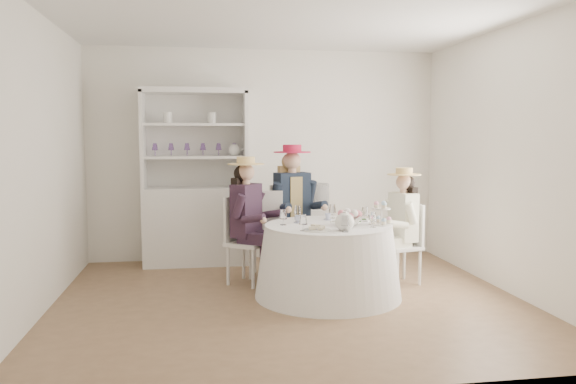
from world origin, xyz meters
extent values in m
plane|color=brown|center=(0.00, 0.00, 0.00)|extent=(4.50, 4.50, 0.00)
plane|color=white|center=(0.00, 0.00, 2.70)|extent=(4.50, 4.50, 0.00)
plane|color=white|center=(0.00, 2.00, 1.35)|extent=(4.50, 0.00, 4.50)
plane|color=white|center=(0.00, -2.00, 1.35)|extent=(4.50, 0.00, 4.50)
plane|color=white|center=(-2.25, 0.00, 1.35)|extent=(0.00, 4.50, 4.50)
plane|color=white|center=(2.25, 0.00, 1.35)|extent=(0.00, 4.50, 4.50)
cone|color=white|center=(0.40, 0.09, 0.35)|extent=(1.46, 1.46, 0.70)
cylinder|color=white|center=(0.40, 0.09, 0.71)|extent=(1.26, 1.26, 0.02)
cube|color=silver|center=(-0.90, 1.75, 0.48)|extent=(1.30, 0.53, 0.96)
cube|color=silver|center=(-0.90, 1.96, 1.55)|extent=(1.28, 0.09, 1.18)
cube|color=silver|center=(-0.90, 1.75, 2.14)|extent=(1.30, 0.53, 0.06)
cube|color=silver|center=(-1.52, 1.75, 1.55)|extent=(0.06, 0.48, 1.18)
cube|color=silver|center=(-0.28, 1.75, 1.55)|extent=(0.06, 0.48, 1.18)
cube|color=silver|center=(-0.90, 1.75, 1.34)|extent=(1.21, 0.47, 0.03)
cube|color=silver|center=(-0.90, 1.75, 1.73)|extent=(1.21, 0.47, 0.03)
sphere|color=white|center=(-0.42, 1.75, 1.42)|extent=(0.15, 0.15, 0.15)
cube|color=silver|center=(0.63, 1.75, 0.34)|extent=(0.49, 0.49, 0.67)
cylinder|color=black|center=(0.63, 1.75, 0.83)|extent=(0.35, 0.35, 0.31)
cube|color=silver|center=(-0.34, 0.69, 0.44)|extent=(0.55, 0.55, 0.04)
cylinder|color=silver|center=(-0.31, 0.47, 0.21)|extent=(0.04, 0.04, 0.43)
cylinder|color=silver|center=(-0.13, 0.72, 0.21)|extent=(0.04, 0.04, 0.43)
cylinder|color=silver|center=(-0.56, 0.66, 0.21)|extent=(0.04, 0.04, 0.43)
cylinder|color=silver|center=(-0.38, 0.91, 0.21)|extent=(0.04, 0.04, 0.43)
cube|color=silver|center=(-0.48, 0.80, 0.70)|extent=(0.24, 0.31, 0.49)
cube|color=black|center=(-0.36, 0.70, 0.80)|extent=(0.37, 0.40, 0.57)
cube|color=black|center=(-0.30, 0.55, 0.52)|extent=(0.34, 0.30, 0.12)
cylinder|color=black|center=(-0.19, 0.47, 0.22)|extent=(0.10, 0.10, 0.45)
cylinder|color=black|center=(-0.45, 0.52, 0.87)|extent=(0.19, 0.17, 0.27)
cube|color=black|center=(-0.20, 0.69, 0.52)|extent=(0.34, 0.30, 0.12)
cylinder|color=black|center=(-0.09, 0.61, 0.22)|extent=(0.10, 0.10, 0.45)
cylinder|color=black|center=(-0.21, 0.84, 0.87)|extent=(0.19, 0.17, 0.27)
cylinder|color=#D8A889|center=(-0.36, 0.70, 1.10)|extent=(0.09, 0.09, 0.08)
sphere|color=#D8A889|center=(-0.36, 0.70, 1.21)|extent=(0.19, 0.19, 0.19)
sphere|color=black|center=(-0.40, 0.73, 1.19)|extent=(0.19, 0.19, 0.19)
cube|color=black|center=(-0.42, 0.75, 0.96)|extent=(0.20, 0.23, 0.37)
cylinder|color=#DDB76B|center=(-0.36, 0.70, 1.30)|extent=(0.39, 0.39, 0.01)
cylinder|color=#DDB76B|center=(-0.36, 0.70, 1.34)|extent=(0.19, 0.19, 0.08)
cube|color=silver|center=(0.20, 1.03, 0.48)|extent=(0.53, 0.53, 0.04)
cylinder|color=silver|center=(0.09, 0.81, 0.23)|extent=(0.04, 0.04, 0.47)
cylinder|color=silver|center=(0.41, 0.91, 0.23)|extent=(0.04, 0.04, 0.47)
cylinder|color=silver|center=(-0.01, 1.14, 0.23)|extent=(0.04, 0.04, 0.47)
cylinder|color=silver|center=(0.32, 1.24, 0.23)|extent=(0.04, 0.04, 0.47)
cube|color=silver|center=(0.15, 1.21, 0.76)|extent=(0.40, 0.15, 0.53)
cube|color=#17202F|center=(0.20, 1.05, 0.87)|extent=(0.43, 0.31, 0.62)
cube|color=tan|center=(0.20, 1.05, 0.87)|extent=(0.21, 0.27, 0.53)
cube|color=#17202F|center=(0.15, 0.88, 0.56)|extent=(0.24, 0.39, 0.13)
cylinder|color=#17202F|center=(0.19, 0.73, 0.24)|extent=(0.11, 0.11, 0.49)
cylinder|color=#17202F|center=(0.00, 0.94, 0.94)|extent=(0.14, 0.20, 0.29)
cube|color=#17202F|center=(0.33, 0.93, 0.56)|extent=(0.24, 0.39, 0.13)
cylinder|color=#17202F|center=(0.37, 0.79, 0.24)|extent=(0.11, 0.11, 0.49)
cylinder|color=#17202F|center=(0.42, 1.07, 0.94)|extent=(0.14, 0.20, 0.29)
cylinder|color=#D8A889|center=(0.20, 1.05, 1.20)|extent=(0.10, 0.10, 0.08)
sphere|color=#D8A889|center=(0.20, 1.05, 1.32)|extent=(0.20, 0.20, 0.20)
sphere|color=tan|center=(0.18, 1.09, 1.30)|extent=(0.20, 0.20, 0.20)
cube|color=tan|center=(0.17, 1.13, 1.05)|extent=(0.27, 0.15, 0.40)
cylinder|color=#BE1C40|center=(0.20, 1.05, 1.41)|extent=(0.42, 0.42, 0.01)
cylinder|color=#BE1C40|center=(0.20, 1.05, 1.45)|extent=(0.21, 0.21, 0.08)
cube|color=silver|center=(1.29, 0.44, 0.40)|extent=(0.44, 0.44, 0.04)
cylinder|color=silver|center=(1.12, 0.54, 0.20)|extent=(0.03, 0.03, 0.39)
cylinder|color=silver|center=(1.19, 0.27, 0.20)|extent=(0.03, 0.03, 0.39)
cylinder|color=silver|center=(1.39, 0.61, 0.20)|extent=(0.03, 0.03, 0.39)
cylinder|color=silver|center=(1.47, 0.34, 0.20)|extent=(0.03, 0.03, 0.39)
cube|color=silver|center=(1.45, 0.48, 0.64)|extent=(0.11, 0.33, 0.45)
cube|color=white|center=(1.31, 0.45, 0.73)|extent=(0.25, 0.36, 0.52)
cube|color=white|center=(1.17, 0.49, 0.47)|extent=(0.32, 0.19, 0.11)
cylinder|color=white|center=(1.05, 0.46, 0.20)|extent=(0.09, 0.09, 0.41)
cylinder|color=white|center=(1.23, 0.61, 0.79)|extent=(0.17, 0.12, 0.24)
cube|color=white|center=(1.21, 0.34, 0.47)|extent=(0.32, 0.19, 0.11)
cylinder|color=white|center=(1.09, 0.30, 0.20)|extent=(0.09, 0.09, 0.41)
cylinder|color=white|center=(1.32, 0.26, 0.79)|extent=(0.17, 0.12, 0.24)
cylinder|color=#D8A889|center=(1.31, 0.45, 1.01)|extent=(0.08, 0.08, 0.07)
sphere|color=#D8A889|center=(1.31, 0.45, 1.10)|extent=(0.17, 0.17, 0.17)
sphere|color=black|center=(1.35, 0.46, 1.09)|extent=(0.17, 0.17, 0.17)
cube|color=black|center=(1.38, 0.46, 0.88)|extent=(0.12, 0.22, 0.34)
cylinder|color=#DDB76B|center=(1.31, 0.45, 1.18)|extent=(0.36, 0.36, 0.01)
cylinder|color=#DDB76B|center=(1.31, 0.45, 1.22)|extent=(0.18, 0.18, 0.07)
cube|color=silver|center=(-0.10, 0.99, 0.46)|extent=(0.49, 0.49, 0.04)
cylinder|color=silver|center=(0.09, 1.11, 0.23)|extent=(0.04, 0.04, 0.45)
cylinder|color=silver|center=(-0.23, 1.18, 0.23)|extent=(0.04, 0.04, 0.45)
cylinder|color=silver|center=(0.02, 0.79, 0.23)|extent=(0.04, 0.04, 0.45)
cylinder|color=silver|center=(-0.30, 0.86, 0.23)|extent=(0.04, 0.04, 0.45)
cube|color=silver|center=(-0.15, 0.81, 0.74)|extent=(0.39, 0.12, 0.51)
imported|color=white|center=(0.13, 0.24, 0.75)|extent=(0.10, 0.10, 0.07)
imported|color=white|center=(0.47, 0.39, 0.75)|extent=(0.08, 0.08, 0.06)
imported|color=white|center=(0.67, 0.20, 0.75)|extent=(0.09, 0.09, 0.06)
imported|color=white|center=(0.59, -0.01, 0.75)|extent=(0.29, 0.29, 0.06)
sphere|color=#E07081|center=(0.69, 0.03, 0.82)|extent=(0.08, 0.08, 0.08)
sphere|color=white|center=(0.67, 0.07, 0.82)|extent=(0.08, 0.08, 0.08)
sphere|color=#E07081|center=(0.63, 0.10, 0.82)|extent=(0.08, 0.08, 0.08)
sphere|color=white|center=(0.59, 0.09, 0.82)|extent=(0.08, 0.08, 0.08)
sphere|color=#E07081|center=(0.56, 0.05, 0.82)|extent=(0.08, 0.08, 0.08)
sphere|color=white|center=(0.56, 0.01, 0.82)|extent=(0.08, 0.08, 0.08)
sphere|color=#E07081|center=(0.59, -0.02, 0.82)|extent=(0.08, 0.08, 0.08)
sphere|color=white|center=(0.63, -0.03, 0.82)|extent=(0.08, 0.08, 0.08)
sphere|color=#E07081|center=(0.67, -0.01, 0.82)|extent=(0.08, 0.08, 0.08)
sphere|color=white|center=(0.47, -0.27, 0.80)|extent=(0.18, 0.18, 0.18)
cylinder|color=white|center=(0.58, -0.27, 0.81)|extent=(0.10, 0.03, 0.08)
cylinder|color=white|center=(0.47, -0.27, 0.89)|extent=(0.04, 0.04, 0.02)
cylinder|color=white|center=(0.22, -0.24, 0.73)|extent=(0.25, 0.25, 0.01)
cube|color=beige|center=(0.17, -0.26, 0.75)|extent=(0.06, 0.04, 0.03)
cube|color=beige|center=(0.22, -0.24, 0.76)|extent=(0.07, 0.05, 0.03)
cube|color=beige|center=(0.26, -0.22, 0.75)|extent=(0.07, 0.06, 0.03)
cube|color=beige|center=(0.20, -0.20, 0.76)|extent=(0.07, 0.07, 0.03)
cube|color=beige|center=(0.25, -0.28, 0.75)|extent=(0.06, 0.07, 0.03)
cylinder|color=white|center=(0.92, 0.01, 0.73)|extent=(0.24, 0.24, 0.01)
cylinder|color=white|center=(0.92, 0.01, 0.80)|extent=(0.02, 0.02, 0.16)
cylinder|color=white|center=(0.92, 0.01, 0.88)|extent=(0.18, 0.18, 0.01)
camera|label=1|loc=(-0.84, -5.26, 1.59)|focal=35.00mm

